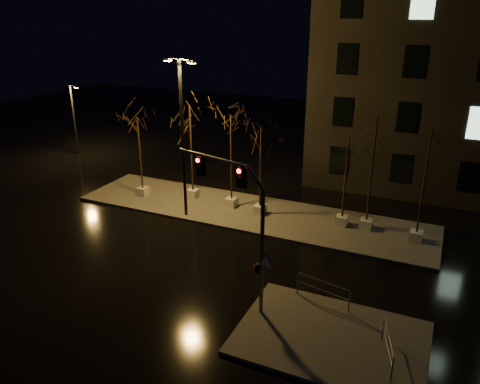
% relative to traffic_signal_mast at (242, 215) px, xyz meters
% --- Properties ---
extents(ground, '(90.00, 90.00, 0.00)m').
position_rel_traffic_signal_mast_xyz_m(ground, '(-3.53, 2.91, -4.19)').
color(ground, black).
rests_on(ground, ground).
extents(median, '(22.00, 5.00, 0.15)m').
position_rel_traffic_signal_mast_xyz_m(median, '(-3.53, 8.91, -4.12)').
color(median, '#4F4C46').
rests_on(median, ground).
extents(sidewalk_corner, '(7.00, 5.00, 0.15)m').
position_rel_traffic_signal_mast_xyz_m(sidewalk_corner, '(3.97, -0.59, -4.12)').
color(sidewalk_corner, '#4F4C46').
rests_on(sidewalk_corner, ground).
extents(tree_0, '(1.80, 1.80, 5.27)m').
position_rel_traffic_signal_mast_xyz_m(tree_0, '(-11.01, 8.43, -0.04)').
color(tree_0, beige).
rests_on(tree_0, median).
extents(tree_1, '(1.80, 1.80, 6.22)m').
position_rel_traffic_signal_mast_xyz_m(tree_1, '(-7.79, 9.49, 0.68)').
color(tree_1, beige).
rests_on(tree_1, median).
extents(tree_2, '(1.80, 1.80, 5.94)m').
position_rel_traffic_signal_mast_xyz_m(tree_2, '(-4.84, 9.18, 0.47)').
color(tree_2, beige).
rests_on(tree_2, median).
extents(tree_3, '(1.80, 1.80, 5.54)m').
position_rel_traffic_signal_mast_xyz_m(tree_3, '(-2.80, 8.86, 0.16)').
color(tree_3, beige).
rests_on(tree_3, median).
extents(tree_4, '(1.80, 1.80, 5.26)m').
position_rel_traffic_signal_mast_xyz_m(tree_4, '(2.06, 9.34, -0.05)').
color(tree_4, beige).
rests_on(tree_4, median).
extents(tree_5, '(1.80, 1.80, 6.56)m').
position_rel_traffic_signal_mast_xyz_m(tree_5, '(3.42, 9.44, 0.93)').
color(tree_5, beige).
rests_on(tree_5, median).
extents(tree_6, '(1.80, 1.80, 6.25)m').
position_rel_traffic_signal_mast_xyz_m(tree_6, '(6.12, 9.02, 0.70)').
color(tree_6, beige).
rests_on(tree_6, median).
extents(traffic_signal_mast, '(4.89, 1.39, 6.15)m').
position_rel_traffic_signal_mast_xyz_m(traffic_signal_mast, '(0.00, 0.00, 0.00)').
color(traffic_signal_mast, '#525459').
rests_on(traffic_signal_mast, sidewalk_corner).
extents(streetlight_main, '(2.26, 0.80, 9.13)m').
position_rel_traffic_signal_mast_xyz_m(streetlight_main, '(-6.79, 6.91, 1.22)').
color(streetlight_main, black).
rests_on(streetlight_main, median).
extents(streetlight_far, '(1.15, 0.45, 5.93)m').
position_rel_traffic_signal_mast_xyz_m(streetlight_far, '(-21.91, 14.36, -0.93)').
color(streetlight_far, black).
rests_on(streetlight_far, ground).
extents(guard_rail_a, '(2.38, 0.55, 1.05)m').
position_rel_traffic_signal_mast_xyz_m(guard_rail_a, '(3.08, 1.41, -3.36)').
color(guard_rail_a, '#525459').
rests_on(guard_rail_a, sidewalk_corner).
extents(guard_rail_b, '(0.65, 2.14, 1.05)m').
position_rel_traffic_signal_mast_xyz_m(guard_rail_b, '(6.04, -1.02, -3.36)').
color(guard_rail_b, '#525459').
rests_on(guard_rail_b, sidewalk_corner).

